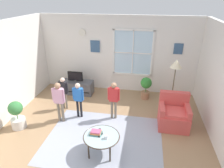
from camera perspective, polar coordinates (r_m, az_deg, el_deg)
ground_plane at (r=5.00m, az=-3.62°, el=-15.82°), size 5.89×6.21×0.02m
back_wall at (r=6.87m, az=1.81°, el=8.57°), size 5.29×0.17×2.61m
area_rug at (r=5.01m, az=-2.34°, el=-15.44°), size 2.78×2.16×0.01m
tv_stand at (r=7.04m, az=-10.26°, el=-0.90°), size 1.17×0.47×0.45m
television at (r=6.87m, az=-10.53°, el=2.19°), size 0.52×0.08×0.35m
armchair at (r=5.50m, az=17.28°, el=-8.41°), size 0.76×0.74×0.87m
coffee_table at (r=4.41m, az=-3.06°, el=-14.99°), size 0.79×0.79×0.45m
book_stack at (r=4.43m, az=-4.68°, el=-13.74°), size 0.25×0.19×0.08m
cup at (r=4.30m, az=-1.71°, el=-14.96°), size 0.08×0.08×0.08m
remote_near_books at (r=4.52m, az=-3.30°, el=-13.22°), size 0.11×0.14×0.02m
remote_near_cup at (r=4.40m, az=-3.39°, el=-14.46°), size 0.08×0.15×0.02m
person_red_shirt at (r=5.35m, az=0.51°, el=-3.64°), size 0.33×0.15×1.10m
person_black_shirt at (r=6.00m, az=-13.79°, el=-1.57°), size 0.31×0.14×1.02m
person_blue_shirt at (r=5.50m, az=-9.64°, el=-3.52°), size 0.32×0.14×1.05m
person_pink_shirt at (r=5.38m, az=-15.03°, el=-3.90°), size 0.35×0.16×1.16m
potted_plant_by_window at (r=6.58m, az=9.74°, el=-0.65°), size 0.36×0.36×0.75m
potted_plant_corner at (r=5.69m, az=-25.70°, el=-7.99°), size 0.36×0.36×0.76m
floor_lamp at (r=5.66m, az=17.84°, el=4.09°), size 0.32×0.32×1.61m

